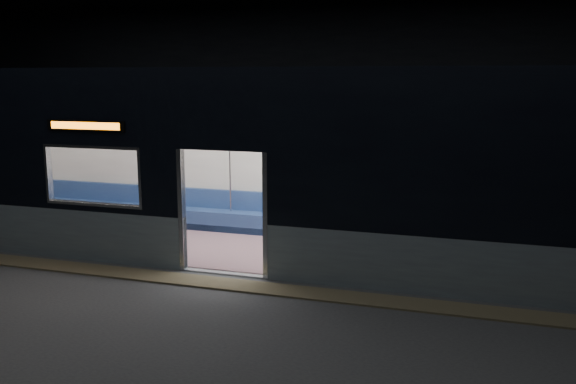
% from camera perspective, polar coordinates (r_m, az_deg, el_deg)
% --- Properties ---
extents(station_floor, '(24.00, 14.00, 0.01)m').
position_cam_1_polar(station_floor, '(9.30, -8.58, -9.57)').
color(station_floor, '#47494C').
rests_on(station_floor, ground).
extents(station_envelope, '(24.00, 14.00, 5.00)m').
position_cam_1_polar(station_envelope, '(8.73, -9.27, 13.63)').
color(station_envelope, black).
rests_on(station_envelope, station_floor).
extents(tactile_strip, '(22.80, 0.50, 0.03)m').
position_cam_1_polar(tactile_strip, '(9.76, -7.16, -8.41)').
color(tactile_strip, '#8C7F59').
rests_on(tactile_strip, station_floor).
extents(metro_car, '(18.00, 3.04, 3.35)m').
position_cam_1_polar(metro_car, '(11.14, -3.14, 3.74)').
color(metro_car, '#91A7AD').
rests_on(metro_car, station_floor).
extents(passenger, '(0.46, 0.74, 1.41)m').
position_cam_1_polar(passenger, '(11.62, 18.79, -1.68)').
color(passenger, black).
rests_on(passenger, metro_car).
extents(handbag, '(0.30, 0.27, 0.14)m').
position_cam_1_polar(handbag, '(11.42, 18.94, -2.58)').
color(handbag, black).
rests_on(handbag, passenger).
extents(transit_map, '(1.04, 0.03, 0.68)m').
position_cam_1_polar(transit_map, '(11.85, 22.61, 1.61)').
color(transit_map, white).
rests_on(transit_map, metro_car).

